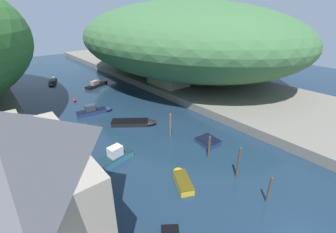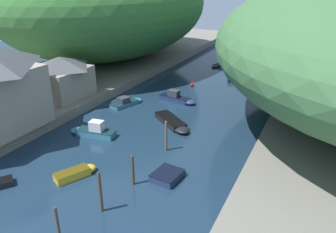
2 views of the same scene
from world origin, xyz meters
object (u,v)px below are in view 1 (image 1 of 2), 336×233
at_px(waterfront_building, 12,181).
at_px(boat_yellow_tender, 135,123).
at_px(boat_moored_right, 111,159).
at_px(boat_open_rowboat, 182,179).
at_px(boat_white_cruiser, 206,140).
at_px(boat_near_quay, 52,82).
at_px(boat_navy_launch, 66,132).
at_px(boat_small_dinghy, 95,111).
at_px(boat_far_right_bank, 97,84).
at_px(channel_buoy_near, 74,100).
at_px(right_bank_cottage, 168,73).
at_px(person_by_boathouse, 63,194).
at_px(person_on_quay, 53,222).

relative_size(waterfront_building, boat_yellow_tender, 1.81).
height_order(boat_moored_right, boat_open_rowboat, boat_moored_right).
bearing_deg(boat_white_cruiser, boat_moored_right, 168.34).
bearing_deg(boat_near_quay, waterfront_building, 93.63).
bearing_deg(boat_navy_launch, boat_small_dinghy, 53.14).
bearing_deg(boat_far_right_bank, boat_navy_launch, -58.33).
height_order(boat_small_dinghy, boat_white_cruiser, boat_small_dinghy).
relative_size(boat_yellow_tender, boat_moored_right, 1.14).
relative_size(waterfront_building, boat_moored_right, 2.06).
relative_size(boat_moored_right, boat_open_rowboat, 1.39).
height_order(boat_far_right_bank, channel_buoy_near, boat_far_right_bank).
bearing_deg(boat_near_quay, boat_white_cruiser, 120.34).
xyz_separation_m(boat_open_rowboat, boat_navy_launch, (-5.60, 16.80, 0.02)).
distance_m(boat_small_dinghy, boat_yellow_tender, 8.15).
height_order(boat_yellow_tender, boat_navy_launch, boat_navy_launch).
relative_size(right_bank_cottage, channel_buoy_near, 9.83).
relative_size(right_bank_cottage, person_by_boathouse, 4.89).
xyz_separation_m(boat_far_right_bank, channel_buoy_near, (-7.19, -6.36, -0.10)).
relative_size(boat_moored_right, boat_white_cruiser, 1.61).
xyz_separation_m(waterfront_building, boat_open_rowboat, (12.30, -1.33, -5.75)).
bearing_deg(boat_far_right_bank, boat_small_dinghy, -49.00).
height_order(boat_open_rowboat, boat_navy_launch, boat_navy_launch).
bearing_deg(boat_yellow_tender, person_by_boathouse, -13.82).
height_order(boat_navy_launch, boat_white_cruiser, boat_navy_launch).
distance_m(boat_open_rowboat, person_on_quay, 11.23).
xyz_separation_m(boat_near_quay, boat_navy_launch, (-5.17, -26.69, 0.02)).
bearing_deg(boat_navy_launch, channel_buoy_near, 84.11).
distance_m(waterfront_building, boat_far_right_bank, 38.67).
xyz_separation_m(boat_moored_right, channel_buoy_near, (3.26, 21.18, -0.21)).
relative_size(waterfront_building, channel_buoy_near, 13.34).
relative_size(boat_far_right_bank, boat_white_cruiser, 1.86).
distance_m(boat_navy_launch, person_by_boathouse, 14.58).
xyz_separation_m(boat_small_dinghy, boat_white_cruiser, (7.15, -17.46, -0.16)).
relative_size(boat_small_dinghy, person_by_boathouse, 3.39).
distance_m(boat_navy_launch, person_on_quay, 17.02).
distance_m(boat_white_cruiser, person_on_quay, 18.67).
height_order(boat_navy_launch, channel_buoy_near, boat_navy_launch).
relative_size(waterfront_building, boat_small_dinghy, 1.96).
relative_size(waterfront_building, boat_white_cruiser, 3.33).
height_order(waterfront_building, right_bank_cottage, waterfront_building).
bearing_deg(person_on_quay, boat_near_quay, 1.74).
xyz_separation_m(boat_navy_launch, person_by_boathouse, (-4.12, -13.86, 1.89)).
bearing_deg(boat_open_rowboat, boat_far_right_bank, 105.34).
bearing_deg(waterfront_building, boat_near_quay, 74.28).
xyz_separation_m(right_bank_cottage, boat_near_quay, (-17.43, 20.94, -3.36)).
relative_size(boat_open_rowboat, boat_near_quay, 0.63).
relative_size(right_bank_cottage, boat_navy_launch, 1.59).
bearing_deg(boat_moored_right, person_on_quay, 122.01).
bearing_deg(channel_buoy_near, boat_moored_right, -98.75).
distance_m(waterfront_building, boat_yellow_tender, 20.35).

